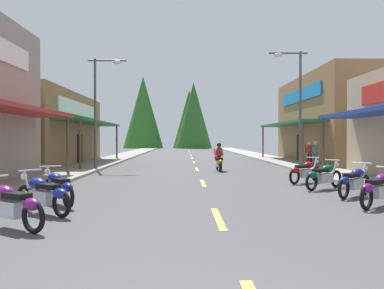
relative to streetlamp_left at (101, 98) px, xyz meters
The scene contains 19 objects.
ground 9.50m from the streetlamp_left, 50.09° to the left, with size 10.83×84.27×0.10m, color #4C4C4F.
sidewalk_left 7.81m from the streetlamp_left, 100.79° to the left, with size 2.62×84.27×0.12m, color gray.
sidewalk_right 14.43m from the streetlamp_left, 28.22° to the left, with size 2.62×84.27×0.12m, color #9E9991.
centerline_dashes 11.90m from the streetlamp_left, 60.61° to the left, with size 0.16×60.10×0.01m.
storefront_left_far 8.53m from the streetlamp_left, 143.82° to the left, with size 10.26×13.39×4.92m.
storefront_right_far 18.28m from the streetlamp_left, 22.41° to the left, with size 8.59×13.42×6.47m.
streetlamp_left is the anchor object (origin of this frame).
streetlamp_right 10.98m from the streetlamp_left, ahead, with size 2.20×0.30×6.70m.
motorcycle_parked_right_2 16.07m from the streetlamp_left, 51.10° to the right, with size 1.70×1.45×1.04m.
motorcycle_parked_right_3 14.87m from the streetlamp_left, 46.30° to the right, with size 1.65×1.51×1.04m.
motorcycle_parked_right_4 13.47m from the streetlamp_left, 41.90° to the right, with size 1.78×1.36×1.04m.
motorcycle_parked_right_5 12.29m from the streetlamp_left, 35.18° to the right, with size 1.74×1.41×1.04m.
motorcycle_parked_left_0 14.98m from the streetlamp_left, 85.02° to the right, with size 1.85×1.25×1.04m.
motorcycle_parked_left_1 13.56m from the streetlamp_left, 83.99° to the right, with size 1.76×1.37×1.04m.
motorcycle_parked_left_2 12.33m from the streetlamp_left, 83.64° to the right, with size 1.40×1.74×1.04m.
rider_cruising_lead 7.56m from the streetlamp_left, ahead, with size 0.60×2.14×1.57m.
pedestrian_by_shop 13.22m from the streetlamp_left, ahead, with size 0.52×0.39×1.62m.
pedestrian_browsing 12.97m from the streetlamp_left, ahead, with size 0.37×0.54×1.66m.
treeline_backdrop 50.35m from the streetlamp_left, 87.00° to the left, with size 16.46×9.33×13.34m.
Camera 1 is at (-0.78, -1.63, 1.80)m, focal length 36.32 mm.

